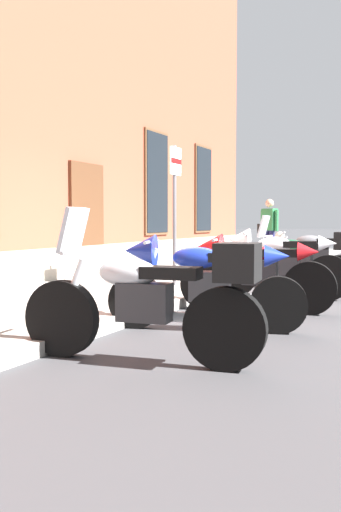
% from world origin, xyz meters
% --- Properties ---
extents(ground_plane, '(140.00, 140.00, 0.00)m').
position_xyz_m(ground_plane, '(0.00, 0.00, 0.00)').
color(ground_plane, '#38383A').
extents(sidewalk, '(27.25, 3.09, 0.14)m').
position_xyz_m(sidewalk, '(0.00, 1.54, 0.07)').
color(sidewalk, gray).
rests_on(sidewalk, ground_plane).
extents(motorcycle_silver_touring, '(0.66, 2.13, 1.30)m').
position_xyz_m(motorcycle_silver_touring, '(-3.54, -0.96, 0.54)').
color(motorcycle_silver_touring, black).
rests_on(motorcycle_silver_touring, ground_plane).
extents(motorcycle_blue_sport, '(0.78, 2.12, 1.04)m').
position_xyz_m(motorcycle_blue_sport, '(-2.07, -0.76, 0.57)').
color(motorcycle_blue_sport, black).
rests_on(motorcycle_blue_sport, ground_plane).
extents(motorcycle_red_sport, '(0.62, 2.03, 1.02)m').
position_xyz_m(motorcycle_red_sport, '(-0.63, -0.92, 0.55)').
color(motorcycle_red_sport, black).
rests_on(motorcycle_red_sport, ground_plane).
extents(motorcycle_white_sport, '(0.64, 2.08, 1.07)m').
position_xyz_m(motorcycle_white_sport, '(0.76, -0.89, 0.58)').
color(motorcycle_white_sport, black).
rests_on(motorcycle_white_sport, ground_plane).
extents(motorcycle_green_touring, '(0.62, 2.04, 1.28)m').
position_xyz_m(motorcycle_green_touring, '(2.14, -1.02, 0.54)').
color(motorcycle_green_touring, black).
rests_on(motorcycle_green_touring, ground_plane).
extents(motorcycle_grey_naked, '(0.71, 2.19, 0.97)m').
position_xyz_m(motorcycle_grey_naked, '(3.53, -0.92, 0.49)').
color(motorcycle_grey_naked, black).
rests_on(motorcycle_grey_naked, ground_plane).
extents(pedestrian_striped_shirt, '(0.39, 0.62, 1.61)m').
position_xyz_m(pedestrian_striped_shirt, '(6.55, 0.80, 1.03)').
color(pedestrian_striped_shirt, '#1E1E4C').
rests_on(pedestrian_striped_shirt, sidewalk).
extents(parking_sign, '(0.36, 0.07, 2.25)m').
position_xyz_m(parking_sign, '(0.57, 0.73, 1.60)').
color(parking_sign, '#4C4C51').
rests_on(parking_sign, sidewalk).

